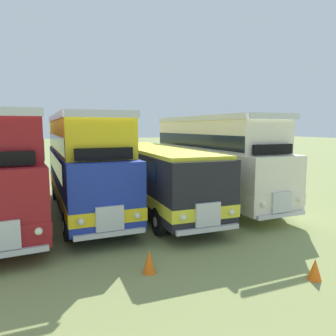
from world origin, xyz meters
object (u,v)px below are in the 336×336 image
object	(u,v)px
bus_second_in_row	(4,167)
bus_third_in_row	(84,162)
bus_fourth_in_row	(154,172)
cone_mid_row	(315,269)
bus_fifth_in_row	(213,158)
cone_far_end	(149,261)

from	to	relation	value
bus_second_in_row	bus_third_in_row	size ratio (longest dim) A/B	1.03
bus_fourth_in_row	cone_mid_row	world-z (taller)	bus_fourth_in_row
bus_third_in_row	cone_mid_row	distance (m)	10.47
bus_second_in_row	cone_mid_row	distance (m)	11.92
bus_second_in_row	bus_third_in_row	xyz separation A→B (m)	(3.29, 0.45, -0.00)
bus_second_in_row	bus_fourth_in_row	size ratio (longest dim) A/B	0.94
bus_fifth_in_row	bus_third_in_row	bearing A→B (deg)	175.26
bus_fifth_in_row	cone_far_end	size ratio (longest dim) A/B	15.34
bus_fourth_in_row	cone_mid_row	distance (m)	9.01
bus_second_in_row	bus_third_in_row	bearing A→B (deg)	7.81
cone_mid_row	cone_far_end	xyz separation A→B (m)	(-3.87, 2.04, 0.05)
bus_fifth_in_row	cone_mid_row	size ratio (longest dim) A/B	17.83
bus_third_in_row	cone_far_end	world-z (taller)	bus_third_in_row
bus_third_in_row	bus_fourth_in_row	world-z (taller)	bus_third_in_row
bus_second_in_row	bus_fourth_in_row	distance (m)	6.60
bus_fourth_in_row	bus_third_in_row	bearing A→B (deg)	173.06
bus_third_in_row	cone_far_end	size ratio (longest dim) A/B	15.87
bus_fourth_in_row	bus_fifth_in_row	xyz separation A→B (m)	(3.28, -0.14, 0.60)
bus_fourth_in_row	cone_far_end	distance (m)	7.40
cone_far_end	bus_second_in_row	bearing A→B (deg)	120.48
bus_third_in_row	cone_far_end	distance (m)	7.48
bus_fifth_in_row	cone_mid_row	bearing A→B (deg)	-103.22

